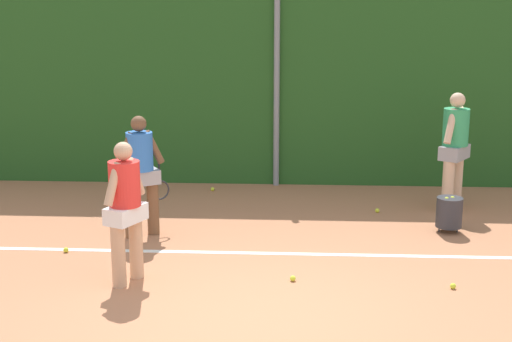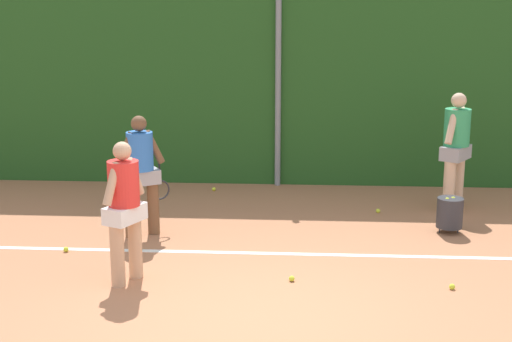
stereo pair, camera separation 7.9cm
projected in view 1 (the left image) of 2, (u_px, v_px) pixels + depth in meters
The scene contains 13 objects.
ground_plane at pixel (267, 259), 9.08m from camera, with size 28.40×28.40×0.00m, color #B2704C.
hedge_fence_backdrop at pixel (277, 89), 12.53m from camera, with size 18.46×0.25×3.33m, color #23511E.
fence_post_center at pixel (277, 88), 12.35m from camera, with size 0.10×0.10×3.40m, color gray.
court_baseline_paint at pixel (268, 253), 9.29m from camera, with size 13.49×0.10×0.01m, color white.
player_foreground_near at pixel (125, 205), 8.15m from camera, with size 0.46×0.63×1.64m.
player_midcourt at pixel (141, 170), 9.80m from camera, with size 0.66×0.53×1.67m.
player_backcourt_far at pixel (455, 145), 11.06m from camera, with size 0.55×0.66×1.81m.
ball_hopper at pixel (449, 212), 10.09m from camera, with size 0.36×0.36×0.51m.
tennis_ball_1 at pixel (453, 286), 8.15m from camera, with size 0.07×0.07×0.07m, color #CCDB33.
tennis_ball_2 at pixel (66, 250), 9.33m from camera, with size 0.07×0.07×0.07m, color #CCDB33.
tennis_ball_5 at pixel (377, 210), 11.08m from camera, with size 0.07×0.07×0.07m, color #CCDB33.
tennis_ball_6 at pixel (293, 278), 8.37m from camera, with size 0.07×0.07×0.07m, color #CCDB33.
tennis_ball_8 at pixel (213, 189), 12.33m from camera, with size 0.07×0.07×0.07m, color #CCDB33.
Camera 1 is at (0.33, -6.94, 3.16)m, focal length 50.90 mm.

